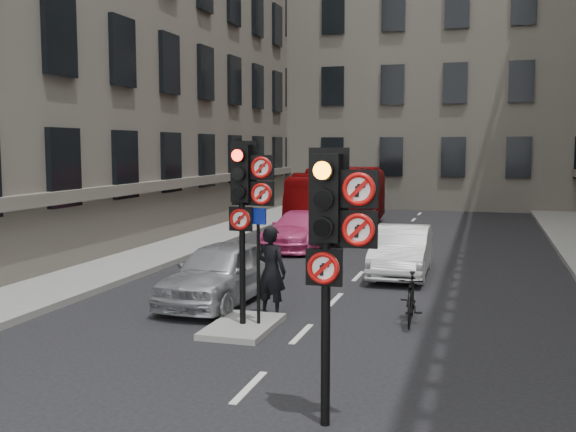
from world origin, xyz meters
The scene contains 12 objects.
pavement_left centered at (-7.20, 12.00, 0.08)m, with size 3.00×50.00×0.16m, color gray.
centre_island centered at (-1.20, 5.00, 0.06)m, with size 1.20×2.00×0.12m, color gray.
building_far centered at (0.00, 38.00, 10.00)m, with size 30.00×14.00×20.00m, color #686158.
signal_near centered at (1.49, 0.99, 2.58)m, with size 0.91×0.40×3.58m.
signal_far centered at (-1.11, 4.99, 2.70)m, with size 0.91×0.40×3.58m.
car_silver centered at (-2.47, 7.00, 0.71)m, with size 1.67×4.16×1.42m, color #B1B4B9.
car_white centered at (1.13, 11.54, 0.68)m, with size 1.45×4.15×1.37m, color silver.
car_pink centered at (-2.87, 15.57, 0.67)m, with size 1.87×4.59×1.33m, color #D13D7D.
bus_red centered at (-2.50, 20.58, 1.35)m, with size 2.27×9.72×2.71m, color maroon.
motorcycle centered at (1.92, 6.43, 0.51)m, with size 0.48×1.69×1.01m, color black.
motorcyclist centered at (-0.99, 6.17, 0.96)m, with size 0.70×0.46×1.93m, color black.
info_sign centered at (-0.90, 5.07, 1.60)m, with size 0.39×0.16×2.29m.
Camera 1 is at (3.30, -7.18, 3.59)m, focal length 42.00 mm.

